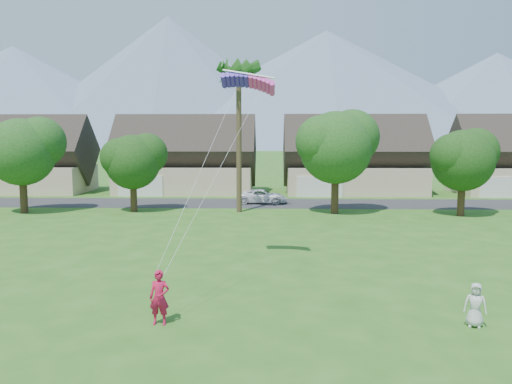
{
  "coord_description": "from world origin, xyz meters",
  "views": [
    {
      "loc": [
        0.72,
        -13.25,
        6.43
      ],
      "look_at": [
        0.0,
        10.0,
        3.8
      ],
      "focal_mm": 35.0,
      "sensor_mm": 36.0,
      "label": 1
    }
  ],
  "objects_px": {
    "kite_flyer": "(159,297)",
    "parafoil_kite": "(249,81)",
    "parked_car": "(262,196)",
    "watcher": "(475,305)"
  },
  "relations": [
    {
      "from": "kite_flyer",
      "to": "parafoil_kite",
      "type": "bearing_deg",
      "value": 72.46
    },
    {
      "from": "kite_flyer",
      "to": "parked_car",
      "type": "distance_m",
      "value": 31.03
    },
    {
      "from": "parafoil_kite",
      "to": "watcher",
      "type": "bearing_deg",
      "value": -39.09
    },
    {
      "from": "watcher",
      "to": "kite_flyer",
      "type": "bearing_deg",
      "value": -159.66
    },
    {
      "from": "parked_car",
      "to": "kite_flyer",
      "type": "bearing_deg",
      "value": 175.18
    },
    {
      "from": "kite_flyer",
      "to": "watcher",
      "type": "bearing_deg",
      "value": 2.29
    },
    {
      "from": "watcher",
      "to": "parked_car",
      "type": "distance_m",
      "value": 31.73
    },
    {
      "from": "watcher",
      "to": "parafoil_kite",
      "type": "height_order",
      "value": "parafoil_kite"
    },
    {
      "from": "watcher",
      "to": "parked_car",
      "type": "relative_size",
      "value": 0.32
    },
    {
      "from": "kite_flyer",
      "to": "parafoil_kite",
      "type": "xyz_separation_m",
      "value": [
        2.71,
        7.79,
        8.09
      ]
    }
  ]
}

